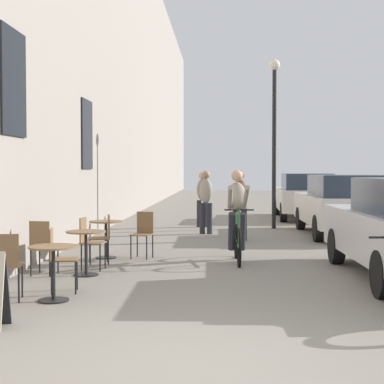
% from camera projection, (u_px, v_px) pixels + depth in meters
% --- Properties ---
extents(ground_plane, '(88.00, 88.00, 0.00)m').
position_uv_depth(ground_plane, '(207.00, 368.00, 5.12)').
color(ground_plane, gray).
extents(building_facade_left, '(0.54, 68.00, 11.37)m').
position_uv_depth(building_facade_left, '(110.00, 45.00, 19.05)').
color(building_facade_left, gray).
rests_on(building_facade_left, ground_plane).
extents(cafe_table_near, '(0.64, 0.64, 0.72)m').
position_uv_depth(cafe_table_near, '(53.00, 261.00, 7.73)').
color(cafe_table_near, black).
rests_on(cafe_table_near, ground_plane).
extents(cafe_chair_near_toward_street, '(0.44, 0.44, 0.89)m').
position_uv_depth(cafe_chair_near_toward_street, '(59.00, 255.00, 8.27)').
color(cafe_chair_near_toward_street, black).
rests_on(cafe_chair_near_toward_street, ground_plane).
extents(cafe_chair_near_toward_wall, '(0.45, 0.45, 0.89)m').
position_uv_depth(cafe_chair_near_toward_wall, '(7.00, 262.00, 7.68)').
color(cafe_chair_near_toward_wall, black).
rests_on(cafe_chair_near_toward_wall, ground_plane).
extents(cafe_table_mid, '(0.64, 0.64, 0.72)m').
position_uv_depth(cafe_table_mid, '(86.00, 243.00, 9.62)').
color(cafe_table_mid, black).
rests_on(cafe_table_mid, ground_plane).
extents(cafe_chair_mid_toward_street, '(0.43, 0.43, 0.89)m').
position_uv_depth(cafe_chair_mid_toward_street, '(42.00, 244.00, 9.57)').
color(cafe_chair_mid_toward_street, black).
rests_on(cafe_chair_mid_toward_street, ground_plane).
extents(cafe_chair_mid_toward_wall, '(0.41, 0.41, 0.89)m').
position_uv_depth(cafe_chair_mid_toward_wall, '(89.00, 239.00, 10.19)').
color(cafe_chair_mid_toward_wall, black).
rests_on(cafe_chair_mid_toward_wall, ground_plane).
extents(cafe_table_far, '(0.64, 0.64, 0.72)m').
position_uv_depth(cafe_table_far, '(106.00, 231.00, 11.51)').
color(cafe_table_far, black).
rests_on(cafe_table_far, ground_plane).
extents(cafe_chair_far_toward_street, '(0.46, 0.46, 0.89)m').
position_uv_depth(cafe_chair_far_toward_street, '(103.00, 235.00, 10.85)').
color(cafe_chair_far_toward_street, black).
rests_on(cafe_chair_far_toward_street, ground_plane).
extents(cafe_chair_far_toward_wall, '(0.46, 0.46, 0.89)m').
position_uv_depth(cafe_chair_far_toward_wall, '(143.00, 231.00, 11.55)').
color(cafe_chair_far_toward_wall, black).
rests_on(cafe_chair_far_toward_wall, ground_plane).
extents(cyclist_on_bicycle, '(0.52, 1.76, 1.74)m').
position_uv_depth(cyclist_on_bicycle, '(237.00, 218.00, 11.11)').
color(cyclist_on_bicycle, black).
rests_on(cyclist_on_bicycle, ground_plane).
extents(pedestrian_near, '(0.35, 0.26, 1.70)m').
position_uv_depth(pedestrian_near, '(240.00, 201.00, 14.33)').
color(pedestrian_near, '#26262D').
rests_on(pedestrian_near, ground_plane).
extents(pedestrian_mid, '(0.38, 0.30, 1.69)m').
position_uv_depth(pedestrian_mid, '(206.00, 198.00, 15.83)').
color(pedestrian_mid, '#26262D').
rests_on(pedestrian_mid, ground_plane).
extents(pedestrian_far, '(0.38, 0.30, 1.64)m').
position_uv_depth(pedestrian_far, '(202.00, 196.00, 17.77)').
color(pedestrian_far, '#26262D').
rests_on(pedestrian_far, ground_plane).
extents(street_lamp, '(0.32, 0.32, 4.90)m').
position_uv_depth(street_lamp, '(274.00, 122.00, 17.26)').
color(street_lamp, black).
rests_on(street_lamp, ground_plane).
extents(parked_car_second, '(1.92, 4.46, 1.58)m').
position_uv_depth(parked_car_second, '(342.00, 204.00, 15.41)').
color(parked_car_second, beige).
rests_on(parked_car_second, ground_plane).
extents(parked_car_third, '(2.01, 4.51, 1.58)m').
position_uv_depth(parked_car_third, '(305.00, 195.00, 20.76)').
color(parked_car_third, beige).
rests_on(parked_car_third, ground_plane).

